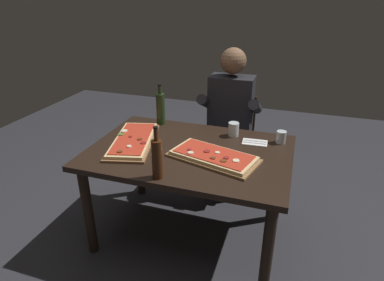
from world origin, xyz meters
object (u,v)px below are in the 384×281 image
pizza_rectangular_left (133,140)px  oil_bottle_amber (161,108)px  seated_diner (229,116)px  wine_bottle_dark (157,158)px  tumbler_near_camera (234,129)px  diner_chair (231,137)px  dining_table (190,162)px  pizza_rectangular_front (213,156)px  tumbler_far_side (281,137)px

pizza_rectangular_left → oil_bottle_amber: (0.05, 0.41, 0.12)m
oil_bottle_amber → seated_diner: (0.51, 0.35, -0.14)m
wine_bottle_dark → tumbler_near_camera: wine_bottle_dark is taller
pizza_rectangular_left → diner_chair: size_ratio=0.79×
pizza_rectangular_left → wine_bottle_dark: bearing=-46.9°
dining_table → wine_bottle_dark: wine_bottle_dark is taller
wine_bottle_dark → pizza_rectangular_left: bearing=133.1°
oil_bottle_amber → seated_diner: 0.63m
pizza_rectangular_front → pizza_rectangular_left: same height
pizza_rectangular_front → seated_diner: 0.82m
wine_bottle_dark → dining_table: bearing=81.2°
diner_chair → seated_diner: (-0.00, -0.12, 0.26)m
pizza_rectangular_front → wine_bottle_dark: bearing=-127.8°
oil_bottle_amber → diner_chair: size_ratio=0.39×
wine_bottle_dark → tumbler_far_side: wine_bottle_dark is taller
pizza_rectangular_left → seated_diner: size_ratio=0.52×
diner_chair → seated_diner: seated_diner is taller
dining_table → tumbler_near_camera: 0.44m
pizza_rectangular_left → tumbler_far_side: bearing=18.2°
pizza_rectangular_front → tumbler_far_side: size_ratio=7.10×
wine_bottle_dark → oil_bottle_amber: oil_bottle_amber is taller
dining_table → pizza_rectangular_front: 0.24m
tumbler_near_camera → tumbler_far_side: 0.36m
tumbler_near_camera → tumbler_far_side: bearing=-2.6°
pizza_rectangular_front → tumbler_near_camera: bearing=83.4°
dining_table → wine_bottle_dark: bearing=-98.8°
pizza_rectangular_front → seated_diner: bearing=94.8°
pizza_rectangular_left → wine_bottle_dark: size_ratio=2.08×
dining_table → pizza_rectangular_left: 0.45m
pizza_rectangular_front → tumbler_near_camera: size_ratio=6.05×
pizza_rectangular_front → tumbler_far_side: 0.57m
oil_bottle_amber → seated_diner: seated_diner is taller
dining_table → pizza_rectangular_left: size_ratio=2.04×
dining_table → diner_chair: 0.88m
pizza_rectangular_front → pizza_rectangular_left: 0.63m
pizza_rectangular_front → seated_diner: (-0.07, 0.82, -0.02)m
wine_bottle_dark → diner_chair: size_ratio=0.38×
wine_bottle_dark → tumbler_far_side: 0.99m
tumbler_near_camera → oil_bottle_amber: bearing=175.2°
oil_bottle_amber → dining_table: bearing=-45.4°
seated_diner → pizza_rectangular_left: bearing=-126.3°
pizza_rectangular_left → tumbler_near_camera: (0.67, 0.35, 0.03)m
tumbler_far_side → diner_chair: (-0.47, 0.54, -0.30)m
pizza_rectangular_front → wine_bottle_dark: 0.43m
pizza_rectangular_front → wine_bottle_dark: (-0.26, -0.33, 0.11)m
tumbler_near_camera → seated_diner: bearing=106.2°
dining_table → pizza_rectangular_front: size_ratio=2.18×
tumbler_far_side → pizza_rectangular_left: bearing=-161.8°
tumbler_far_side → seated_diner: size_ratio=0.07×
oil_bottle_amber → tumbler_far_side: oil_bottle_amber is taller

